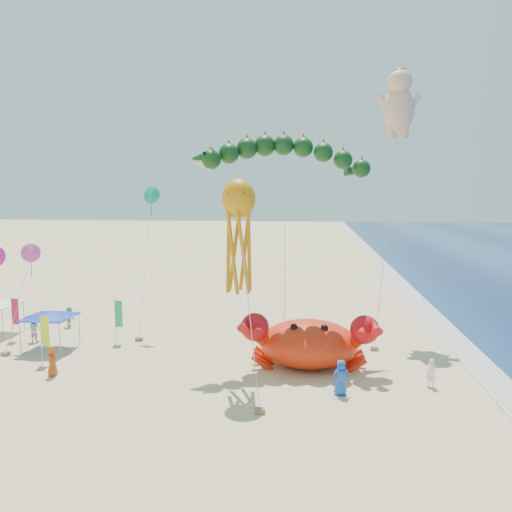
{
  "coord_description": "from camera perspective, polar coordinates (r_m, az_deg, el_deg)",
  "views": [
    {
      "loc": [
        1.64,
        -29.94,
        10.54
      ],
      "look_at": [
        -2.0,
        2.0,
        6.5
      ],
      "focal_mm": 35.0,
      "sensor_mm": 36.0,
      "label": 1
    }
  ],
  "objects": [
    {
      "name": "ground",
      "position": [
        31.78,
        3.25,
        -12.22
      ],
      "size": [
        320.0,
        320.0,
        0.0
      ],
      "primitive_type": "plane",
      "color": "#D1B784",
      "rests_on": "ground"
    },
    {
      "name": "cherub_kite",
      "position": [
        40.51,
        16.02,
        16.62
      ],
      "size": [
        3.44,
        7.29,
        19.82
      ],
      "color": "#F8B697",
      "rests_on": "ground"
    },
    {
      "name": "dragon_kite",
      "position": [
        32.46,
        3.09,
        10.83
      ],
      "size": [
        11.69,
        5.14,
        13.9
      ],
      "color": "black",
      "rests_on": "ground"
    },
    {
      "name": "octopus_kite",
      "position": [
        27.47,
        -1.99,
        3.28
      ],
      "size": [
        2.83,
        5.37,
        11.34
      ],
      "color": "orange",
      "rests_on": "ground"
    },
    {
      "name": "feather_flags",
      "position": [
        36.11,
        -23.41,
        -7.1
      ],
      "size": [
        8.24,
        6.33,
        3.2
      ],
      "color": "gray",
      "rests_on": "ground"
    },
    {
      "name": "small_kites",
      "position": [
        36.48,
        -21.16,
        1.2
      ],
      "size": [
        8.64,
        11.96,
        11.08
      ],
      "color": "#0D9077",
      "rests_on": "ground"
    },
    {
      "name": "beachgoers",
      "position": [
        33.64,
        -13.86,
        -9.74
      ],
      "size": [
        27.08,
        12.06,
        1.88
      ],
      "color": "blue",
      "rests_on": "ground"
    },
    {
      "name": "foam_strip",
      "position": [
        33.38,
        24.77,
        -11.9
      ],
      "size": [
        320.0,
        320.0,
        0.0
      ],
      "primitive_type": "plane",
      "color": "silver",
      "rests_on": "ground"
    },
    {
      "name": "canopy_blue",
      "position": [
        36.68,
        -22.51,
        -6.15
      ],
      "size": [
        3.28,
        3.28,
        2.71
      ],
      "color": "gray",
      "rests_on": "ground"
    },
    {
      "name": "crab_inflatable",
      "position": [
        30.96,
        6.02,
        -9.73
      ],
      "size": [
        8.09,
        5.1,
        3.55
      ],
      "color": "red",
      "rests_on": "ground"
    }
  ]
}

